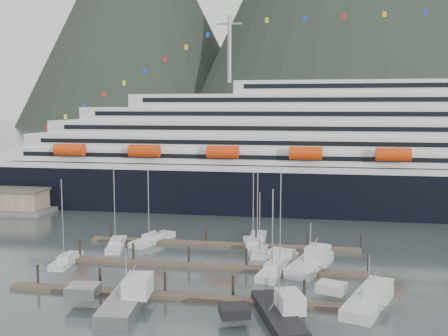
{
  "coord_description": "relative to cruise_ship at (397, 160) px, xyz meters",
  "views": [
    {
      "loc": [
        11.01,
        -72.71,
        24.39
      ],
      "look_at": [
        -5.59,
        22.0,
        13.13
      ],
      "focal_mm": 42.0,
      "sensor_mm": 36.0,
      "label": 1
    }
  ],
  "objects": [
    {
      "name": "ground",
      "position": [
        -30.03,
        -54.94,
        -12.04
      ],
      "size": [
        1600.0,
        1600.0,
        0.0
      ],
      "primitive_type": "plane",
      "color": "#455151",
      "rests_on": "ground"
    },
    {
      "name": "trawler_a",
      "position": [
        -41.76,
        -68.45,
        -11.06
      ],
      "size": [
        10.69,
        14.75,
        7.97
      ],
      "rotation": [
        0.0,
        0.0,
        1.67
      ],
      "color": "#919497",
      "rests_on": "ground"
    },
    {
      "name": "sailboat_a",
      "position": [
        -57.02,
        -53.61,
        -11.62
      ],
      "size": [
        3.07,
        8.59,
        13.84
      ],
      "rotation": [
        0.0,
        0.0,
        1.65
      ],
      "color": "#BEBEBE",
      "rests_on": "ground"
    },
    {
      "name": "cruise_ship",
      "position": [
        0.0,
        0.0,
        0.0
      ],
      "size": [
        210.0,
        30.4,
        50.3
      ],
      "color": "black",
      "rests_on": "ground"
    },
    {
      "name": "dock_near",
      "position": [
        -34.95,
        -64.89,
        -11.73
      ],
      "size": [
        48.18,
        2.28,
        3.2
      ],
      "color": "#49392E",
      "rests_on": "ground"
    },
    {
      "name": "dock_mid",
      "position": [
        -34.95,
        -51.89,
        -11.73
      ],
      "size": [
        48.18,
        2.28,
        3.2
      ],
      "color": "#49392E",
      "rests_on": "ground"
    },
    {
      "name": "dock_far",
      "position": [
        -34.95,
        -38.89,
        -11.73
      ],
      "size": [
        48.18,
        2.28,
        3.2
      ],
      "color": "#49392E",
      "rests_on": "ground"
    },
    {
      "name": "sailboat_e",
      "position": [
        -47.73,
        -38.66,
        -11.61
      ],
      "size": [
        6.08,
        11.07,
        13.84
      ],
      "rotation": [
        0.0,
        0.0,
        1.25
      ],
      "color": "#BEBEBE",
      "rests_on": "ground"
    },
    {
      "name": "sailboat_f",
      "position": [
        -29.05,
        -34.95,
        -11.61
      ],
      "size": [
        3.21,
        9.71,
        13.72
      ],
      "rotation": [
        0.0,
        0.0,
        1.62
      ],
      "color": "#BEBEBE",
      "rests_on": "ground"
    },
    {
      "name": "sailboat_g",
      "position": [
        -29.46,
        -39.5,
        -11.62
      ],
      "size": [
        4.64,
        10.42,
        13.83
      ],
      "rotation": [
        0.0,
        0.0,
        1.79
      ],
      "color": "#BEBEBE",
      "rests_on": "ground"
    },
    {
      "name": "sailboat_b",
      "position": [
        -52.89,
        -43.22,
        -11.61
      ],
      "size": [
        4.85,
        10.18,
        14.85
      ],
      "rotation": [
        0.0,
        0.0,
        1.81
      ],
      "color": "#BEBEBE",
      "rests_on": "ground"
    },
    {
      "name": "trawler_d",
      "position": [
        -12.42,
        -63.71,
        -11.12
      ],
      "size": [
        10.21,
        12.7,
        7.26
      ],
      "rotation": [
        0.0,
        0.0,
        1.23
      ],
      "color": "#BEBEBE",
      "rests_on": "ground"
    },
    {
      "name": "sailboat_h",
      "position": [
        -24.64,
        -53.08,
        -11.61
      ],
      "size": [
        4.76,
        10.33,
        13.27
      ],
      "rotation": [
        0.0,
        0.0,
        1.37
      ],
      "color": "#BEBEBE",
      "rests_on": "ground"
    },
    {
      "name": "sailboat_d",
      "position": [
        -23.76,
        -48.72,
        -11.61
      ],
      "size": [
        4.96,
        10.84,
        16.04
      ],
      "rotation": [
        0.0,
        0.0,
        1.33
      ],
      "color": "#BEBEBE",
      "rests_on": "ground"
    },
    {
      "name": "trawler_c",
      "position": [
        -22.97,
        -69.99,
        -11.16
      ],
      "size": [
        10.72,
        13.85,
        6.86
      ],
      "rotation": [
        0.0,
        0.0,
        1.91
      ],
      "color": "black",
      "rests_on": "ground"
    },
    {
      "name": "sailboat_c",
      "position": [
        -27.61,
        -44.95,
        -11.63
      ],
      "size": [
        3.25,
        9.62,
        11.33
      ],
      "rotation": [
        0.0,
        0.0,
        1.64
      ],
      "color": "#BEBEBE",
      "rests_on": "ground"
    },
    {
      "name": "trawler_e",
      "position": [
        -19.62,
        -49.75,
        -11.07
      ],
      "size": [
        10.23,
        12.68,
        7.87
      ],
      "rotation": [
        0.0,
        0.0,
        1.27
      ],
      "color": "#BEBEBE",
      "rests_on": "ground"
    }
  ]
}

